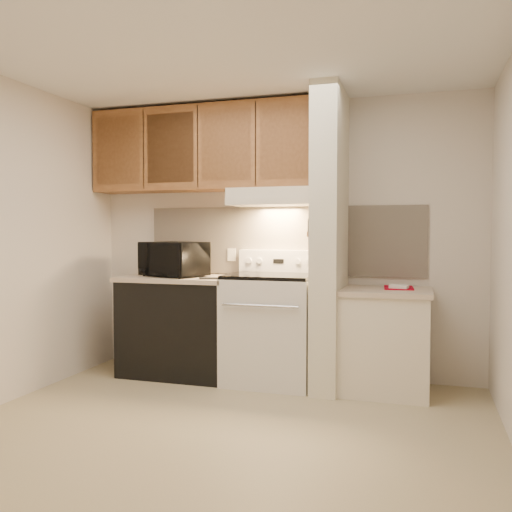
% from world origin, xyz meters
% --- Properties ---
extents(floor, '(3.60, 3.60, 0.00)m').
position_xyz_m(floor, '(0.00, 0.00, 0.00)').
color(floor, tan).
rests_on(floor, ground).
extents(ceiling, '(3.60, 3.60, 0.00)m').
position_xyz_m(ceiling, '(0.00, 0.00, 2.50)').
color(ceiling, white).
rests_on(ceiling, wall_back).
extents(wall_back, '(3.60, 2.50, 0.02)m').
position_xyz_m(wall_back, '(0.00, 1.50, 1.25)').
color(wall_back, beige).
rests_on(wall_back, floor).
extents(wall_left, '(0.02, 3.00, 2.50)m').
position_xyz_m(wall_left, '(-1.80, 0.00, 1.25)').
color(wall_left, beige).
rests_on(wall_left, floor).
extents(backsplash, '(2.60, 0.02, 0.63)m').
position_xyz_m(backsplash, '(0.00, 1.49, 1.24)').
color(backsplash, beige).
rests_on(backsplash, wall_back).
extents(range_body, '(0.76, 0.65, 0.92)m').
position_xyz_m(range_body, '(0.00, 1.16, 0.46)').
color(range_body, silver).
rests_on(range_body, floor).
extents(oven_window, '(0.50, 0.01, 0.30)m').
position_xyz_m(oven_window, '(0.00, 0.84, 0.50)').
color(oven_window, black).
rests_on(oven_window, range_body).
extents(oven_handle, '(0.65, 0.02, 0.02)m').
position_xyz_m(oven_handle, '(0.00, 0.80, 0.72)').
color(oven_handle, silver).
rests_on(oven_handle, range_body).
extents(cooktop, '(0.74, 0.64, 0.03)m').
position_xyz_m(cooktop, '(0.00, 1.16, 0.94)').
color(cooktop, black).
rests_on(cooktop, range_body).
extents(range_backguard, '(0.76, 0.08, 0.20)m').
position_xyz_m(range_backguard, '(0.00, 1.44, 1.05)').
color(range_backguard, silver).
rests_on(range_backguard, range_body).
extents(range_display, '(0.10, 0.01, 0.04)m').
position_xyz_m(range_display, '(0.00, 1.40, 1.05)').
color(range_display, black).
rests_on(range_display, range_backguard).
extents(range_knob_left_outer, '(0.05, 0.02, 0.05)m').
position_xyz_m(range_knob_left_outer, '(-0.28, 1.40, 1.05)').
color(range_knob_left_outer, silver).
rests_on(range_knob_left_outer, range_backguard).
extents(range_knob_left_inner, '(0.05, 0.02, 0.05)m').
position_xyz_m(range_knob_left_inner, '(-0.18, 1.40, 1.05)').
color(range_knob_left_inner, silver).
rests_on(range_knob_left_inner, range_backguard).
extents(range_knob_right_inner, '(0.05, 0.02, 0.05)m').
position_xyz_m(range_knob_right_inner, '(0.18, 1.40, 1.05)').
color(range_knob_right_inner, silver).
rests_on(range_knob_right_inner, range_backguard).
extents(range_knob_right_outer, '(0.05, 0.02, 0.05)m').
position_xyz_m(range_knob_right_outer, '(0.28, 1.40, 1.05)').
color(range_knob_right_outer, silver).
rests_on(range_knob_right_outer, range_backguard).
extents(dishwasher_front, '(1.00, 0.63, 0.87)m').
position_xyz_m(dishwasher_front, '(-0.88, 1.17, 0.43)').
color(dishwasher_front, black).
rests_on(dishwasher_front, floor).
extents(left_countertop, '(1.04, 0.67, 0.04)m').
position_xyz_m(left_countertop, '(-0.88, 1.17, 0.89)').
color(left_countertop, beige).
rests_on(left_countertop, dishwasher_front).
extents(spoon_rest, '(0.23, 0.14, 0.01)m').
position_xyz_m(spoon_rest, '(-0.48, 0.97, 0.92)').
color(spoon_rest, black).
rests_on(spoon_rest, left_countertop).
extents(teal_jar, '(0.11, 0.11, 0.11)m').
position_xyz_m(teal_jar, '(-1.23, 1.39, 0.97)').
color(teal_jar, '#245D62').
rests_on(teal_jar, left_countertop).
extents(outlet, '(0.08, 0.01, 0.12)m').
position_xyz_m(outlet, '(-0.48, 1.48, 1.10)').
color(outlet, beige).
rests_on(outlet, backsplash).
extents(microwave, '(0.66, 0.55, 0.31)m').
position_xyz_m(microwave, '(-0.93, 1.15, 1.07)').
color(microwave, black).
rests_on(microwave, left_countertop).
extents(partition_pillar, '(0.22, 0.70, 2.50)m').
position_xyz_m(partition_pillar, '(0.51, 1.15, 1.25)').
color(partition_pillar, beige).
rests_on(partition_pillar, floor).
extents(pillar_trim, '(0.01, 0.70, 0.04)m').
position_xyz_m(pillar_trim, '(0.39, 1.15, 1.30)').
color(pillar_trim, '#955E33').
rests_on(pillar_trim, partition_pillar).
extents(knife_strip, '(0.02, 0.42, 0.04)m').
position_xyz_m(knife_strip, '(0.39, 1.10, 1.32)').
color(knife_strip, black).
rests_on(knife_strip, partition_pillar).
extents(knife_blade_a, '(0.01, 0.03, 0.16)m').
position_xyz_m(knife_blade_a, '(0.38, 0.94, 1.22)').
color(knife_blade_a, silver).
rests_on(knife_blade_a, knife_strip).
extents(knife_handle_a, '(0.02, 0.02, 0.10)m').
position_xyz_m(knife_handle_a, '(0.38, 0.94, 1.37)').
color(knife_handle_a, black).
rests_on(knife_handle_a, knife_strip).
extents(knife_blade_b, '(0.01, 0.04, 0.18)m').
position_xyz_m(knife_blade_b, '(0.38, 1.03, 1.21)').
color(knife_blade_b, silver).
rests_on(knife_blade_b, knife_strip).
extents(knife_handle_b, '(0.02, 0.02, 0.10)m').
position_xyz_m(knife_handle_b, '(0.38, 1.02, 1.37)').
color(knife_handle_b, black).
rests_on(knife_handle_b, knife_strip).
extents(knife_blade_c, '(0.01, 0.04, 0.20)m').
position_xyz_m(knife_blade_c, '(0.38, 1.10, 1.20)').
color(knife_blade_c, silver).
rests_on(knife_blade_c, knife_strip).
extents(knife_handle_c, '(0.02, 0.02, 0.10)m').
position_xyz_m(knife_handle_c, '(0.38, 1.10, 1.37)').
color(knife_handle_c, black).
rests_on(knife_handle_c, knife_strip).
extents(knife_blade_d, '(0.01, 0.04, 0.16)m').
position_xyz_m(knife_blade_d, '(0.38, 1.18, 1.22)').
color(knife_blade_d, silver).
rests_on(knife_blade_d, knife_strip).
extents(knife_handle_d, '(0.02, 0.02, 0.10)m').
position_xyz_m(knife_handle_d, '(0.38, 1.17, 1.37)').
color(knife_handle_d, black).
rests_on(knife_handle_d, knife_strip).
extents(knife_blade_e, '(0.01, 0.04, 0.18)m').
position_xyz_m(knife_blade_e, '(0.38, 1.27, 1.21)').
color(knife_blade_e, silver).
rests_on(knife_blade_e, knife_strip).
extents(knife_handle_e, '(0.02, 0.02, 0.10)m').
position_xyz_m(knife_handle_e, '(0.38, 1.25, 1.37)').
color(knife_handle_e, black).
rests_on(knife_handle_e, knife_strip).
extents(oven_mitt, '(0.03, 0.09, 0.22)m').
position_xyz_m(oven_mitt, '(0.38, 1.32, 1.15)').
color(oven_mitt, gray).
rests_on(oven_mitt, partition_pillar).
extents(right_cab_base, '(0.70, 0.60, 0.81)m').
position_xyz_m(right_cab_base, '(0.97, 1.15, 0.40)').
color(right_cab_base, beige).
rests_on(right_cab_base, floor).
extents(right_countertop, '(0.74, 0.64, 0.04)m').
position_xyz_m(right_countertop, '(0.97, 1.15, 0.83)').
color(right_countertop, beige).
rests_on(right_countertop, right_cab_base).
extents(red_folder, '(0.26, 0.33, 0.01)m').
position_xyz_m(red_folder, '(1.07, 1.25, 0.86)').
color(red_folder, '#A20116').
rests_on(red_folder, right_countertop).
extents(white_box, '(0.16, 0.12, 0.04)m').
position_xyz_m(white_box, '(1.08, 1.16, 0.87)').
color(white_box, white).
rests_on(white_box, right_countertop).
extents(range_hood, '(0.78, 0.44, 0.15)m').
position_xyz_m(range_hood, '(0.00, 1.28, 1.62)').
color(range_hood, beige).
rests_on(range_hood, upper_cabinets).
extents(hood_lip, '(0.78, 0.04, 0.06)m').
position_xyz_m(hood_lip, '(0.00, 1.07, 1.58)').
color(hood_lip, beige).
rests_on(hood_lip, range_hood).
extents(upper_cabinets, '(2.18, 0.33, 0.77)m').
position_xyz_m(upper_cabinets, '(-0.69, 1.32, 2.08)').
color(upper_cabinets, '#955E33').
rests_on(upper_cabinets, wall_back).
extents(cab_door_a, '(0.46, 0.01, 0.63)m').
position_xyz_m(cab_door_a, '(-1.51, 1.17, 2.08)').
color(cab_door_a, '#955E33').
rests_on(cab_door_a, upper_cabinets).
extents(cab_gap_a, '(0.01, 0.01, 0.73)m').
position_xyz_m(cab_gap_a, '(-1.23, 1.16, 2.08)').
color(cab_gap_a, black).
rests_on(cab_gap_a, upper_cabinets).
extents(cab_door_b, '(0.46, 0.01, 0.63)m').
position_xyz_m(cab_door_b, '(-0.96, 1.17, 2.08)').
color(cab_door_b, '#955E33').
rests_on(cab_door_b, upper_cabinets).
extents(cab_gap_b, '(0.01, 0.01, 0.73)m').
position_xyz_m(cab_gap_b, '(-0.69, 1.16, 2.08)').
color(cab_gap_b, black).
rests_on(cab_gap_b, upper_cabinets).
extents(cab_door_c, '(0.46, 0.01, 0.63)m').
position_xyz_m(cab_door_c, '(-0.42, 1.17, 2.08)').
color(cab_door_c, '#955E33').
rests_on(cab_door_c, upper_cabinets).
extents(cab_gap_c, '(0.01, 0.01, 0.73)m').
position_xyz_m(cab_gap_c, '(-0.14, 1.16, 2.08)').
color(cab_gap_c, black).
rests_on(cab_gap_c, upper_cabinets).
extents(cab_door_d, '(0.46, 0.01, 0.63)m').
position_xyz_m(cab_door_d, '(0.13, 1.17, 2.08)').
color(cab_door_d, '#955E33').
rests_on(cab_door_d, upper_cabinets).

